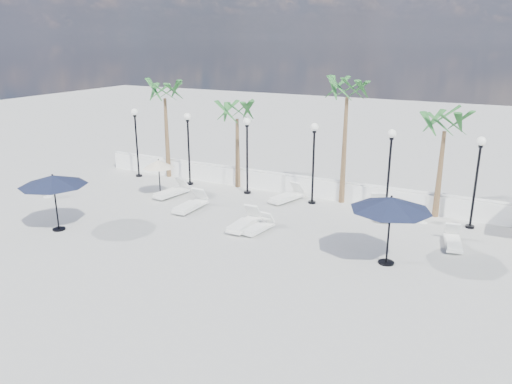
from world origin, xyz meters
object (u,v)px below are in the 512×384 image
at_px(lounger_3, 259,227).
at_px(lounger_4, 244,223).
at_px(lounger_1, 171,192).
at_px(lounger_2, 287,196).
at_px(lounger_5, 380,210).
at_px(lounger_0, 191,205).
at_px(parasol_navy_left, 53,181).
at_px(lounger_6, 453,241).
at_px(parasol_navy_mid, 391,204).
at_px(parasol_cream_small, 159,164).

xyz_separation_m(lounger_3, lounger_4, (-0.70, 0.05, 0.05)).
bearing_deg(lounger_1, lounger_2, 29.18).
bearing_deg(lounger_5, lounger_3, -157.62).
relative_size(lounger_0, parasol_navy_left, 0.76).
distance_m(lounger_1, lounger_2, 5.73).
relative_size(lounger_2, lounger_6, 1.15).
bearing_deg(lounger_1, lounger_5, 20.60).
bearing_deg(parasol_navy_mid, lounger_1, 165.97).
bearing_deg(parasol_navy_mid, parasol_cream_small, 167.49).
bearing_deg(parasol_navy_mid, lounger_5, 106.30).
relative_size(lounger_1, parasol_navy_left, 0.77).
distance_m(lounger_6, parasol_navy_mid, 3.79).
height_order(parasol_navy_mid, parasol_cream_small, parasol_navy_mid).
xyz_separation_m(lounger_4, parasol_navy_left, (-6.72, -3.61, 1.84)).
height_order(lounger_4, lounger_6, lounger_4).
height_order(lounger_1, lounger_5, lounger_5).
bearing_deg(lounger_2, lounger_4, -74.79).
bearing_deg(lounger_3, lounger_5, 54.84).
distance_m(lounger_3, lounger_4, 0.70).
distance_m(lounger_2, parasol_navy_mid, 7.82).
bearing_deg(parasol_navy_mid, lounger_3, 173.63).
bearing_deg(lounger_1, parasol_navy_mid, -4.31).
relative_size(lounger_6, parasol_navy_left, 0.68).
bearing_deg(lounger_0, lounger_2, 43.38).
relative_size(lounger_1, lounger_6, 1.12).
bearing_deg(lounger_5, lounger_0, 177.71).
distance_m(lounger_2, lounger_6, 8.08).
distance_m(lounger_3, parasol_navy_left, 8.44).
distance_m(lounger_1, lounger_4, 5.73).
height_order(lounger_1, lounger_4, lounger_4).
relative_size(lounger_6, parasol_navy_mid, 0.66).
bearing_deg(lounger_1, lounger_4, -12.63).
relative_size(lounger_2, lounger_4, 1.05).
bearing_deg(lounger_4, lounger_2, 88.26).
height_order(lounger_0, parasol_navy_mid, parasol_navy_mid).
height_order(lounger_3, lounger_6, lounger_6).
bearing_deg(lounger_1, lounger_0, -22.29).
distance_m(lounger_4, parasol_navy_left, 7.85).
distance_m(lounger_0, parasol_navy_left, 5.97).
bearing_deg(lounger_1, parasol_cream_small, -150.02).
xyz_separation_m(lounger_1, parasol_navy_left, (-1.41, -5.79, 1.85)).
height_order(lounger_3, parasol_navy_left, parasol_navy_left).
relative_size(lounger_0, lounger_5, 0.94).
height_order(lounger_5, lounger_6, lounger_5).
bearing_deg(lounger_3, parasol_cream_small, 171.05).
bearing_deg(parasol_cream_small, lounger_1, 20.27).
bearing_deg(lounger_3, lounger_2, 106.50).
height_order(lounger_1, lounger_2, lounger_2).
xyz_separation_m(lounger_1, parasol_cream_small, (-0.54, -0.20, 1.37)).
distance_m(lounger_5, lounger_6, 3.89).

